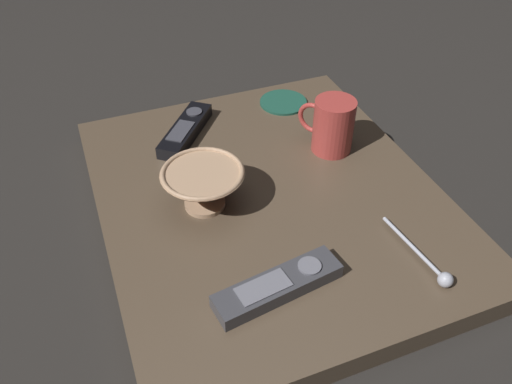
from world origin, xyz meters
TOP-DOWN VIEW (x-y plane):
  - ground_plane at (0.00, 0.00)m, footprint 6.00×6.00m
  - table at (0.00, 0.00)m, footprint 0.67×0.56m
  - cereal_bowl at (0.01, 0.11)m, footprint 0.14×0.14m
  - coffee_mug at (0.08, -0.16)m, footprint 0.10×0.08m
  - teaspoon at (-0.25, -0.15)m, footprint 0.15×0.03m
  - tv_remote_near at (-0.20, 0.07)m, footprint 0.07×0.19m
  - tv_remote_far at (0.21, 0.09)m, footprint 0.16×0.14m
  - drink_coaster at (0.26, -0.14)m, footprint 0.10×0.10m

SIDE VIEW (x-z plane):
  - ground_plane at x=0.00m, z-range 0.00..0.00m
  - table at x=0.00m, z-range 0.00..0.04m
  - drink_coaster at x=0.26m, z-range 0.04..0.05m
  - teaspoon at x=-0.25m, z-range 0.04..0.06m
  - tv_remote_near at x=-0.20m, z-range 0.04..0.07m
  - tv_remote_far at x=0.21m, z-range 0.04..0.07m
  - cereal_bowl at x=0.01m, z-range 0.05..0.12m
  - coffee_mug at x=0.08m, z-range 0.04..0.14m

